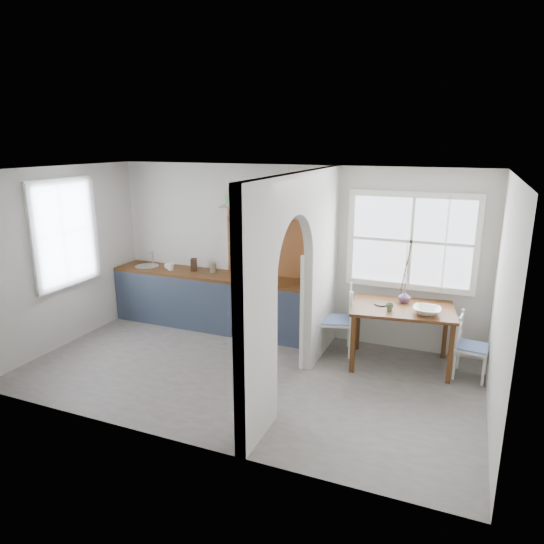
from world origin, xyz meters
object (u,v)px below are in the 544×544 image
at_px(chair_left, 335,320).
at_px(kettle, 310,279).
at_px(dining_table, 401,336).
at_px(vase, 404,297).
at_px(chair_right, 472,347).

relative_size(chair_left, kettle, 4.18).
height_order(dining_table, vase, vase).
bearing_deg(dining_table, kettle, 164.81).
xyz_separation_m(chair_left, chair_right, (1.81, -0.09, -0.07)).
bearing_deg(kettle, dining_table, -12.97).
distance_m(dining_table, chair_right, 0.89).
bearing_deg(vase, kettle, -178.77).
relative_size(chair_right, vase, 5.03).
relative_size(dining_table, chair_left, 1.34).
distance_m(kettle, vase, 1.33).
bearing_deg(chair_right, dining_table, 95.45).
xyz_separation_m(dining_table, chair_right, (0.89, -0.02, 0.01)).
bearing_deg(dining_table, chair_left, 167.67).
relative_size(dining_table, kettle, 5.61).
xyz_separation_m(chair_left, kettle, (-0.42, 0.10, 0.53)).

